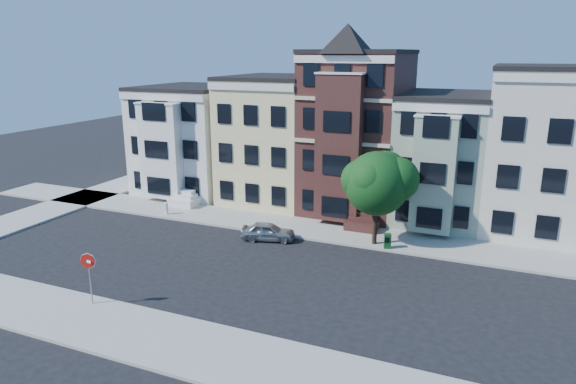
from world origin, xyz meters
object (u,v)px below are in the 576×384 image
at_px(street_tree, 377,188).
at_px(stop_sign, 90,275).
at_px(parked_car, 268,231).
at_px(fire_hydrant, 167,209).
at_px(newspaper_box, 387,241).

distance_m(street_tree, stop_sign, 17.42).
relative_size(street_tree, stop_sign, 2.49).
height_order(parked_car, fire_hydrant, parked_car).
bearing_deg(parked_car, street_tree, -90.72).
xyz_separation_m(street_tree, parked_car, (-6.75, -1.74, -3.28)).
xyz_separation_m(street_tree, fire_hydrant, (-16.09, -0.07, -3.36)).
height_order(parked_car, newspaper_box, parked_car).
relative_size(parked_car, fire_hydrant, 4.74).
relative_size(newspaper_box, fire_hydrant, 1.27).
bearing_deg(parked_car, fire_hydrant, 64.63).
height_order(newspaper_box, fire_hydrant, newspaper_box).
bearing_deg(fire_hydrant, parked_car, -10.17).
bearing_deg(stop_sign, newspaper_box, 54.91).
relative_size(parked_car, stop_sign, 1.19).
bearing_deg(parked_car, newspaper_box, -95.76).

